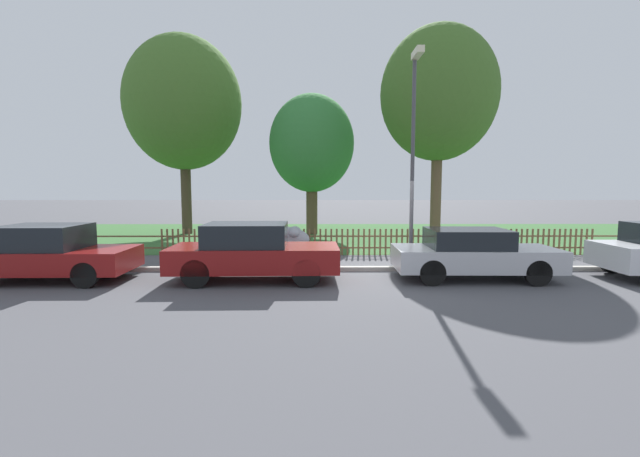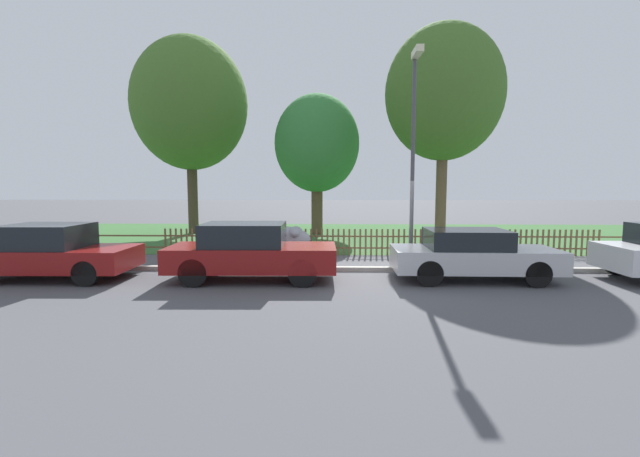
{
  "view_description": "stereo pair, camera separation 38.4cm",
  "coord_description": "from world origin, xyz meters",
  "px_view_note": "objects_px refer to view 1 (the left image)",
  "views": [
    {
      "loc": [
        -2.04,
        -11.62,
        2.36
      ],
      "look_at": [
        -1.97,
        0.99,
        1.1
      ],
      "focal_mm": 24.0,
      "sensor_mm": 36.0,
      "label": 1
    },
    {
      "loc": [
        -1.65,
        -11.62,
        2.36
      ],
      "look_at": [
        -1.97,
        0.99,
        1.1
      ],
      "focal_mm": 24.0,
      "sensor_mm": 36.0,
      "label": 2
    }
  ],
  "objects_px": {
    "tree_nearest_kerb": "(183,104)",
    "tree_behind_motorcycle": "(312,144)",
    "covered_motorcycle": "(283,239)",
    "parked_car_navy_estate": "(473,253)",
    "parked_car_silver_hatchback": "(50,253)",
    "street_lamp": "(414,136)",
    "parked_car_black_saloon": "(253,252)",
    "tree_mid_park": "(439,94)"
  },
  "relations": [
    {
      "from": "tree_nearest_kerb",
      "to": "tree_behind_motorcycle",
      "type": "distance_m",
      "value": 6.46
    },
    {
      "from": "parked_car_black_saloon",
      "to": "covered_motorcycle",
      "type": "distance_m",
      "value": 3.19
    },
    {
      "from": "tree_behind_motorcycle",
      "to": "tree_mid_park",
      "type": "distance_m",
      "value": 6.18
    },
    {
      "from": "parked_car_navy_estate",
      "to": "covered_motorcycle",
      "type": "bearing_deg",
      "value": 150.09
    },
    {
      "from": "parked_car_silver_hatchback",
      "to": "street_lamp",
      "type": "bearing_deg",
      "value": 8.78
    },
    {
      "from": "parked_car_silver_hatchback",
      "to": "parked_car_black_saloon",
      "type": "xyz_separation_m",
      "value": [
        5.03,
        -0.0,
        0.03
      ]
    },
    {
      "from": "parked_car_navy_estate",
      "to": "parked_car_silver_hatchback",
      "type": "bearing_deg",
      "value": -178.28
    },
    {
      "from": "parked_car_silver_hatchback",
      "to": "street_lamp",
      "type": "relative_size",
      "value": 0.65
    },
    {
      "from": "parked_car_navy_estate",
      "to": "tree_behind_motorcycle",
      "type": "bearing_deg",
      "value": 113.32
    },
    {
      "from": "tree_mid_park",
      "to": "covered_motorcycle",
      "type": "bearing_deg",
      "value": -141.85
    },
    {
      "from": "parked_car_silver_hatchback",
      "to": "tree_mid_park",
      "type": "distance_m",
      "value": 15.33
    },
    {
      "from": "tree_behind_motorcycle",
      "to": "covered_motorcycle",
      "type": "bearing_deg",
      "value": -96.63
    },
    {
      "from": "parked_car_black_saloon",
      "to": "tree_mid_park",
      "type": "distance_m",
      "value": 11.88
    },
    {
      "from": "parked_car_silver_hatchback",
      "to": "tree_mid_park",
      "type": "bearing_deg",
      "value": 33.47
    },
    {
      "from": "parked_car_navy_estate",
      "to": "tree_nearest_kerb",
      "type": "relative_size",
      "value": 0.42
    },
    {
      "from": "parked_car_black_saloon",
      "to": "tree_behind_motorcycle",
      "type": "xyz_separation_m",
      "value": [
        1.33,
        10.38,
        3.64
      ]
    },
    {
      "from": "tree_nearest_kerb",
      "to": "tree_behind_motorcycle",
      "type": "relative_size",
      "value": 1.41
    },
    {
      "from": "covered_motorcycle",
      "to": "tree_nearest_kerb",
      "type": "bearing_deg",
      "value": 129.31
    },
    {
      "from": "covered_motorcycle",
      "to": "tree_nearest_kerb",
      "type": "distance_m",
      "value": 10.71
    },
    {
      "from": "parked_car_silver_hatchback",
      "to": "parked_car_navy_estate",
      "type": "xyz_separation_m",
      "value": [
        10.57,
        0.13,
        -0.04
      ]
    },
    {
      "from": "tree_behind_motorcycle",
      "to": "parked_car_navy_estate",
      "type": "bearing_deg",
      "value": -67.68
    },
    {
      "from": "parked_car_navy_estate",
      "to": "tree_nearest_kerb",
      "type": "height_order",
      "value": "tree_nearest_kerb"
    },
    {
      "from": "parked_car_navy_estate",
      "to": "street_lamp",
      "type": "bearing_deg",
      "value": 130.92
    },
    {
      "from": "parked_car_black_saloon",
      "to": "tree_mid_park",
      "type": "xyz_separation_m",
      "value": [
        6.76,
        8.08,
        5.5
      ]
    },
    {
      "from": "parked_car_navy_estate",
      "to": "tree_mid_park",
      "type": "distance_m",
      "value": 9.78
    },
    {
      "from": "parked_car_navy_estate",
      "to": "tree_behind_motorcycle",
      "type": "distance_m",
      "value": 11.67
    },
    {
      "from": "tree_nearest_kerb",
      "to": "street_lamp",
      "type": "xyz_separation_m",
      "value": [
        9.15,
        -8.94,
        -2.54
      ]
    },
    {
      "from": "parked_car_navy_estate",
      "to": "covered_motorcycle",
      "type": "height_order",
      "value": "parked_car_navy_estate"
    },
    {
      "from": "parked_car_black_saloon",
      "to": "parked_car_navy_estate",
      "type": "xyz_separation_m",
      "value": [
        5.54,
        0.14,
        -0.07
      ]
    },
    {
      "from": "tree_behind_motorcycle",
      "to": "street_lamp",
      "type": "relative_size",
      "value": 1.12
    },
    {
      "from": "parked_car_silver_hatchback",
      "to": "tree_mid_park",
      "type": "height_order",
      "value": "tree_mid_park"
    },
    {
      "from": "parked_car_black_saloon",
      "to": "parked_car_navy_estate",
      "type": "bearing_deg",
      "value": 0.18
    },
    {
      "from": "tree_behind_motorcycle",
      "to": "tree_mid_park",
      "type": "xyz_separation_m",
      "value": [
        5.43,
        -2.3,
        1.87
      ]
    },
    {
      "from": "parked_car_navy_estate",
      "to": "tree_mid_park",
      "type": "relative_size",
      "value": 0.44
    },
    {
      "from": "covered_motorcycle",
      "to": "tree_behind_motorcycle",
      "type": "relative_size",
      "value": 0.29
    },
    {
      "from": "tree_mid_park",
      "to": "street_lamp",
      "type": "xyz_separation_m",
      "value": [
        -2.45,
        -6.48,
        -2.48
      ]
    },
    {
      "from": "parked_car_silver_hatchback",
      "to": "tree_nearest_kerb",
      "type": "height_order",
      "value": "tree_nearest_kerb"
    },
    {
      "from": "parked_car_silver_hatchback",
      "to": "street_lamp",
      "type": "xyz_separation_m",
      "value": [
        9.34,
        1.6,
        3.05
      ]
    },
    {
      "from": "parked_car_silver_hatchback",
      "to": "parked_car_navy_estate",
      "type": "distance_m",
      "value": 10.57
    },
    {
      "from": "tree_nearest_kerb",
      "to": "tree_mid_park",
      "type": "xyz_separation_m",
      "value": [
        11.6,
        -2.46,
        -0.06
      ]
    },
    {
      "from": "tree_nearest_kerb",
      "to": "tree_behind_motorcycle",
      "type": "xyz_separation_m",
      "value": [
        6.17,
        -0.16,
        -1.93
      ]
    },
    {
      "from": "parked_car_black_saloon",
      "to": "tree_behind_motorcycle",
      "type": "relative_size",
      "value": 0.62
    }
  ]
}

